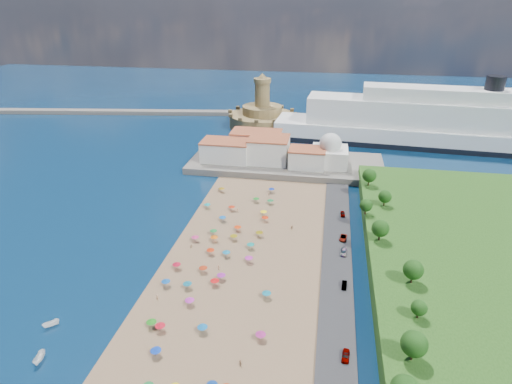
# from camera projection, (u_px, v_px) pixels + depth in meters

# --- Properties ---
(ground) EXTENTS (700.00, 700.00, 0.00)m
(ground) POSITION_uv_depth(u_px,v_px,m) (231.00, 245.00, 138.81)
(ground) COLOR #071938
(ground) RESTS_ON ground
(terrace) EXTENTS (90.00, 36.00, 3.00)m
(terrace) POSITION_uv_depth(u_px,v_px,m) (286.00, 164.00, 201.94)
(terrace) COLOR #59544C
(terrace) RESTS_ON ground
(jetty) EXTENTS (18.00, 70.00, 2.40)m
(jetty) POSITION_uv_depth(u_px,v_px,m) (253.00, 140.00, 236.84)
(jetty) COLOR #59544C
(jetty) RESTS_ON ground
(breakwater) EXTENTS (199.03, 34.77, 2.60)m
(breakwater) POSITION_uv_depth(u_px,v_px,m) (124.00, 112.00, 292.44)
(breakwater) COLOR #59544C
(breakwater) RESTS_ON ground
(waterfront_buildings) EXTENTS (57.00, 29.00, 11.00)m
(waterfront_buildings) POSITION_uv_depth(u_px,v_px,m) (259.00, 149.00, 201.90)
(waterfront_buildings) COLOR silver
(waterfront_buildings) RESTS_ON terrace
(domed_building) EXTENTS (16.00, 16.00, 15.00)m
(domed_building) POSITION_uv_depth(u_px,v_px,m) (330.00, 153.00, 193.89)
(domed_building) COLOR silver
(domed_building) RESTS_ON terrace
(fortress) EXTENTS (40.00, 40.00, 32.40)m
(fortress) POSITION_uv_depth(u_px,v_px,m) (262.00, 116.00, 261.40)
(fortress) COLOR olive
(fortress) RESTS_ON ground
(cruise_ship) EXTENTS (174.55, 37.41, 37.89)m
(cruise_ship) POSITION_uv_depth(u_px,v_px,m) (438.00, 125.00, 226.17)
(cruise_ship) COLOR black
(cruise_ship) RESTS_ON ground
(beach_parasols) EXTENTS (33.51, 109.61, 2.20)m
(beach_parasols) POSITION_uv_depth(u_px,v_px,m) (216.00, 264.00, 125.08)
(beach_parasols) COLOR gray
(beach_parasols) RESTS_ON beach
(beachgoers) EXTENTS (34.16, 89.50, 1.79)m
(beachgoers) POSITION_uv_depth(u_px,v_px,m) (244.00, 234.00, 142.87)
(beachgoers) COLOR tan
(beachgoers) RESTS_ON beach
(moored_boats) EXTENTS (7.24, 14.66, 1.72)m
(moored_boats) POSITION_uv_depth(u_px,v_px,m) (45.00, 343.00, 98.60)
(moored_boats) COLOR white
(moored_boats) RESTS_ON ground
(parked_cars) EXTENTS (2.77, 72.71, 1.38)m
(parked_cars) POSITION_uv_depth(u_px,v_px,m) (344.00, 259.00, 128.88)
(parked_cars) COLOR gray
(parked_cars) RESTS_ON promenade
(hillside_trees) EXTENTS (14.40, 106.25, 6.96)m
(hillside_trees) POSITION_uv_depth(u_px,v_px,m) (389.00, 248.00, 118.54)
(hillside_trees) COLOR #382314
(hillside_trees) RESTS_ON hillside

